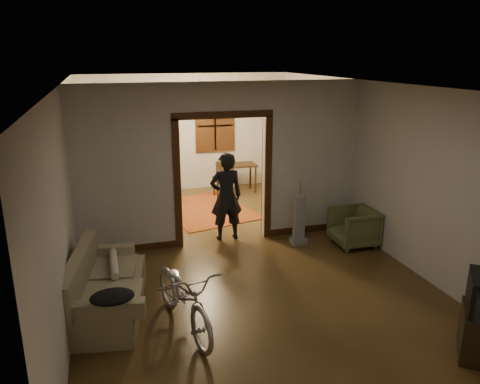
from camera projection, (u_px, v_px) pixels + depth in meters
name	position (u px, v px, depth m)	size (l,w,h in m)	color
floor	(235.00, 256.00, 7.77)	(5.00, 8.50, 0.01)	#3A2812
ceiling	(234.00, 84.00, 6.98)	(5.00, 8.50, 0.01)	white
wall_back	(186.00, 133.00, 11.28)	(5.00, 0.02, 2.80)	beige
wall_left	(67.00, 187.00, 6.69)	(0.02, 8.50, 2.80)	beige
wall_right	(374.00, 164.00, 8.06)	(0.02, 8.50, 2.80)	beige
partition_wall	(223.00, 164.00, 8.07)	(5.00, 0.14, 2.80)	beige
door_casing	(223.00, 181.00, 8.15)	(1.74, 0.20, 2.32)	#3A1E0D
far_window	(215.00, 126.00, 11.40)	(0.98, 0.06, 1.28)	black
chandelier	(200.00, 100.00, 9.41)	(0.24, 0.24, 0.24)	#FFE0A5
light_switch	(281.00, 170.00, 8.33)	(0.08, 0.01, 0.12)	silver
sofa	(107.00, 282.00, 6.01)	(0.81, 1.81, 0.83)	#7A7451
rolled_paper	(114.00, 263.00, 6.28)	(0.10, 0.10, 0.81)	beige
jacket	(112.00, 297.00, 5.11)	(0.48, 0.36, 0.14)	black
bicycle	(184.00, 296.00, 5.62)	(0.58, 1.67, 0.88)	silver
armchair	(354.00, 227.00, 8.16)	(0.71, 0.73, 0.66)	brown
vacuum	(299.00, 220.00, 8.17)	(0.27, 0.22, 0.88)	gray
person	(226.00, 197.00, 8.30)	(0.58, 0.38, 1.60)	black
oriental_rug	(205.00, 210.00, 10.07)	(1.70, 2.23, 0.02)	maroon
locker	(138.00, 165.00, 10.62)	(0.80, 0.44, 1.60)	#1C2E1B
globe	(135.00, 115.00, 10.29)	(0.28, 0.28, 0.28)	#1E5972
desk	(237.00, 178.00, 11.30)	(0.92, 0.52, 0.68)	#2F1F0F
desk_chair	(223.00, 179.00, 10.84)	(0.41, 0.41, 0.91)	#2F1F0F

